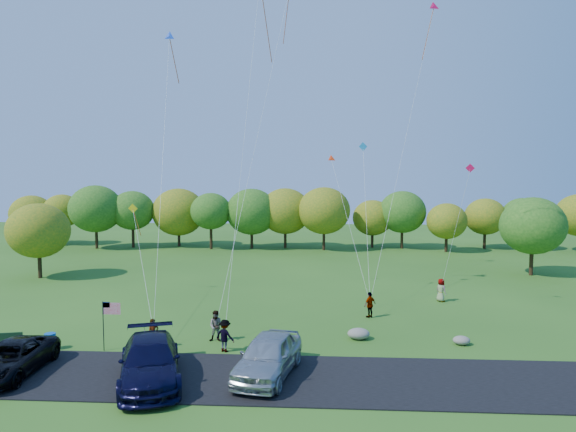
% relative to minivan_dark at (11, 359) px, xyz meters
% --- Properties ---
extents(ground, '(140.00, 140.00, 0.00)m').
position_rel_minivan_dark_xyz_m(ground, '(10.96, 4.37, -0.84)').
color(ground, '#2A5919').
rests_on(ground, ground).
extents(asphalt_lane, '(44.00, 6.00, 0.06)m').
position_rel_minivan_dark_xyz_m(asphalt_lane, '(10.96, 0.37, -0.81)').
color(asphalt_lane, black).
rests_on(asphalt_lane, ground).
extents(treeline, '(76.63, 28.21, 8.64)m').
position_rel_minivan_dark_xyz_m(treeline, '(13.34, 41.13, 3.96)').
color(treeline, '#342513').
rests_on(treeline, ground).
extents(minivan_dark, '(2.76, 5.69, 1.56)m').
position_rel_minivan_dark_xyz_m(minivan_dark, '(0.00, 0.00, 0.00)').
color(minivan_dark, black).
rests_on(minivan_dark, asphalt_lane).
extents(minivan_navy, '(4.60, 7.13, 1.92)m').
position_rel_minivan_dark_xyz_m(minivan_navy, '(6.97, -0.43, 0.18)').
color(minivan_navy, black).
rests_on(minivan_navy, asphalt_lane).
extents(minivan_silver, '(3.44, 6.12, 1.97)m').
position_rel_minivan_dark_xyz_m(minivan_silver, '(12.37, 0.59, 0.20)').
color(minivan_silver, '#A8ADB3').
rests_on(minivan_silver, asphalt_lane).
extents(flyer_a, '(0.72, 0.70, 1.67)m').
position_rel_minivan_dark_xyz_m(flyer_a, '(5.62, 4.18, -0.01)').
color(flyer_a, '#4C4C59').
rests_on(flyer_a, ground).
extents(flyer_b, '(0.88, 0.68, 1.80)m').
position_rel_minivan_dark_xyz_m(flyer_b, '(8.88, 5.57, 0.06)').
color(flyer_b, '#4C4C59').
rests_on(flyer_b, ground).
extents(flyer_c, '(1.31, 1.06, 1.77)m').
position_rel_minivan_dark_xyz_m(flyer_c, '(9.67, 3.92, 0.04)').
color(flyer_c, '#4C4C59').
rests_on(flyer_c, ground).
extents(flyer_d, '(1.04, 1.00, 1.74)m').
position_rel_minivan_dark_xyz_m(flyer_d, '(18.23, 11.05, 0.03)').
color(flyer_d, '#4C4C59').
rests_on(flyer_d, ground).
extents(flyer_e, '(0.95, 1.02, 1.75)m').
position_rel_minivan_dark_xyz_m(flyer_e, '(24.03, 15.71, 0.04)').
color(flyer_e, '#4C4C59').
rests_on(flyer_e, ground).
extents(park_bench, '(1.69, 0.63, 0.95)m').
position_rel_minivan_dark_xyz_m(park_bench, '(-2.43, 3.57, -0.33)').
color(park_bench, '#133417').
rests_on(park_bench, ground).
extents(trash_barrel, '(0.60, 0.60, 0.90)m').
position_rel_minivan_dark_xyz_m(trash_barrel, '(-0.02, 3.67, -0.39)').
color(trash_barrel, '#0B4DA6').
rests_on(trash_barrel, ground).
extents(flag_assembly, '(1.01, 0.66, 2.74)m').
position_rel_minivan_dark_xyz_m(flag_assembly, '(3.32, 3.67, 1.24)').
color(flag_assembly, black).
rests_on(flag_assembly, ground).
extents(boulder_near, '(1.29, 1.01, 0.65)m').
position_rel_minivan_dark_xyz_m(boulder_near, '(17.12, 6.45, -0.52)').
color(boulder_near, '#9D9489').
rests_on(boulder_near, ground).
extents(boulder_far, '(0.96, 0.80, 0.50)m').
position_rel_minivan_dark_xyz_m(boulder_far, '(22.88, 5.82, -0.59)').
color(boulder_far, gray).
rests_on(boulder_far, ground).
extents(kites_aloft, '(25.90, 9.96, 19.99)m').
position_rel_minivan_dark_xyz_m(kites_aloft, '(12.41, 17.34, 20.17)').
color(kites_aloft, '#F71B3D').
rests_on(kites_aloft, ground).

